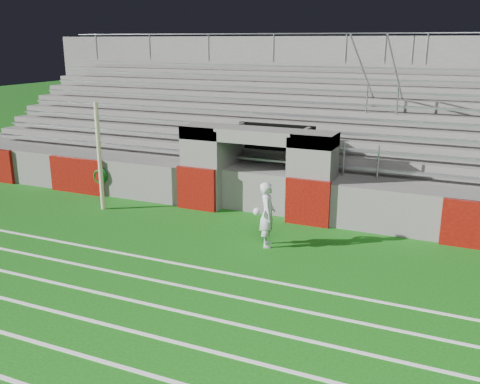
% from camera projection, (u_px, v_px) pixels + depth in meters
% --- Properties ---
extents(ground, '(90.00, 90.00, 0.00)m').
position_uv_depth(ground, '(204.00, 251.00, 13.54)').
color(ground, '#0F530D').
rests_on(ground, ground).
extents(field_post, '(0.13, 0.13, 3.36)m').
position_uv_depth(field_post, '(100.00, 157.00, 16.41)').
color(field_post, '#C6BE93').
rests_on(field_post, ground).
extents(field_markings, '(28.00, 8.09, 0.01)m').
position_uv_depth(field_markings, '(68.00, 351.00, 9.14)').
color(field_markings, white).
rests_on(field_markings, ground).
extents(stadium_structure, '(26.00, 8.48, 5.42)m').
position_uv_depth(stadium_structure, '(302.00, 140.00, 20.13)').
color(stadium_structure, '#5C5957').
rests_on(stadium_structure, ground).
extents(goalkeeper_with_ball, '(0.60, 0.76, 1.70)m').
position_uv_depth(goalkeeper_with_ball, '(267.00, 214.00, 13.64)').
color(goalkeeper_with_ball, silver).
rests_on(goalkeeper_with_ball, ground).
extents(hose_coil, '(0.60, 0.15, 0.61)m').
position_uv_depth(hose_coil, '(100.00, 175.00, 18.06)').
color(hose_coil, '#0C4011').
rests_on(hose_coil, ground).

